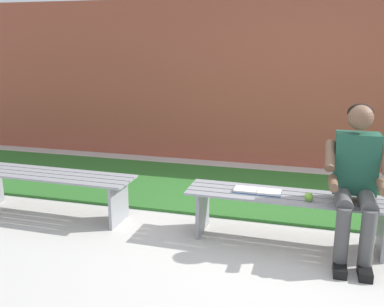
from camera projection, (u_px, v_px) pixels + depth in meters
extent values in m
cube|color=beige|center=(116.00, 283.00, 3.23)|extent=(10.00, 7.00, 0.04)
cube|color=#2D6B28|center=(194.00, 186.00, 5.29)|extent=(9.00, 1.72, 0.03)
cube|color=#9E4C38|center=(266.00, 83.00, 6.11)|extent=(9.50, 0.24, 2.30)
cube|color=gray|center=(290.00, 190.00, 3.90)|extent=(1.78, 0.13, 0.02)
cube|color=gray|center=(289.00, 194.00, 3.80)|extent=(1.78, 0.13, 0.02)
cube|color=gray|center=(288.00, 198.00, 3.70)|extent=(1.78, 0.13, 0.02)
cube|color=gray|center=(287.00, 203.00, 3.60)|extent=(1.78, 0.13, 0.02)
cube|color=gray|center=(382.00, 230.00, 3.59)|extent=(0.04, 0.38, 0.42)
cube|color=gray|center=(203.00, 210.00, 4.02)|extent=(0.04, 0.38, 0.42)
cube|color=gray|center=(58.00, 170.00, 4.51)|extent=(1.75, 0.13, 0.02)
cube|color=gray|center=(52.00, 173.00, 4.41)|extent=(1.75, 0.13, 0.02)
cube|color=gray|center=(46.00, 176.00, 4.31)|extent=(1.75, 0.13, 0.02)
cube|color=gray|center=(39.00, 179.00, 4.21)|extent=(1.75, 0.13, 0.02)
cube|color=gray|center=(119.00, 203.00, 4.21)|extent=(0.04, 0.38, 0.42)
cube|color=#1E513D|center=(356.00, 163.00, 3.55)|extent=(0.34, 0.20, 0.50)
sphere|color=brown|center=(361.00, 117.00, 3.45)|extent=(0.20, 0.20, 0.20)
ellipsoid|color=black|center=(361.00, 113.00, 3.47)|extent=(0.20, 0.19, 0.15)
cylinder|color=#4C4C4C|center=(367.00, 201.00, 3.40)|extent=(0.13, 0.40, 0.13)
cylinder|color=#4C4C4C|center=(343.00, 199.00, 3.45)|extent=(0.13, 0.40, 0.13)
cylinder|color=#4C4C4C|center=(367.00, 242.00, 3.28)|extent=(0.11, 0.11, 0.51)
cube|color=black|center=(365.00, 272.00, 3.28)|extent=(0.10, 0.22, 0.07)
cylinder|color=#4C4C4C|center=(342.00, 239.00, 3.33)|extent=(0.11, 0.11, 0.51)
cube|color=black|center=(340.00, 269.00, 3.33)|extent=(0.10, 0.22, 0.07)
cylinder|color=brown|center=(382.00, 187.00, 3.31)|extent=(0.07, 0.26, 0.07)
cylinder|color=brown|center=(330.00, 155.00, 3.51)|extent=(0.08, 0.28, 0.23)
cylinder|color=brown|center=(333.00, 183.00, 3.40)|extent=(0.07, 0.26, 0.07)
sphere|color=#72B738|center=(309.00, 197.00, 3.60)|extent=(0.07, 0.07, 0.07)
cube|color=white|center=(269.00, 192.00, 3.78)|extent=(0.20, 0.15, 0.02)
cube|color=white|center=(246.00, 190.00, 3.84)|extent=(0.20, 0.15, 0.02)
cube|color=#1E478C|center=(257.00, 192.00, 3.81)|extent=(0.41, 0.17, 0.01)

